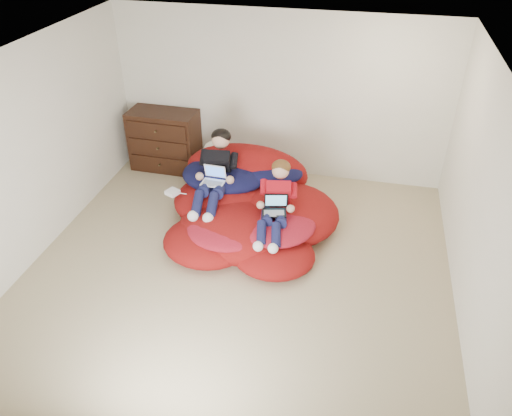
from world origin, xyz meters
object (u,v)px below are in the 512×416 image
at_px(dresser, 165,140).
at_px(older_boy, 216,169).
at_px(beanbag_pile, 247,207).
at_px(laptop_white, 214,178).
at_px(laptop_black, 275,207).
at_px(younger_boy, 276,199).

relative_size(dresser, older_boy, 0.89).
relative_size(dresser, beanbag_pile, 0.46).
distance_m(beanbag_pile, laptop_white, 0.59).
height_order(dresser, laptop_white, dresser).
distance_m(dresser, laptop_black, 2.67).
distance_m(younger_boy, laptop_white, 0.97).
distance_m(laptop_white, laptop_black, 1.00).
relative_size(younger_boy, laptop_black, 3.26).
xyz_separation_m(younger_boy, laptop_white, (-0.91, 0.33, -0.00)).
xyz_separation_m(beanbag_pile, laptop_white, (-0.46, 0.03, 0.37)).
height_order(laptop_white, laptop_black, laptop_white).
xyz_separation_m(dresser, beanbag_pile, (1.66, -1.26, -0.22)).
relative_size(beanbag_pile, older_boy, 1.93).
bearing_deg(older_boy, beanbag_pile, -15.49).
distance_m(older_boy, laptop_black, 1.05).
bearing_deg(dresser, younger_boy, -36.41).
bearing_deg(laptop_white, younger_boy, -20.01).
distance_m(dresser, laptop_white, 1.72).
bearing_deg(older_boy, dresser, 136.64).
xyz_separation_m(beanbag_pile, older_boy, (-0.46, 0.13, 0.46)).
xyz_separation_m(dresser, younger_boy, (2.11, -1.55, 0.16)).
relative_size(beanbag_pile, laptop_white, 7.63).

